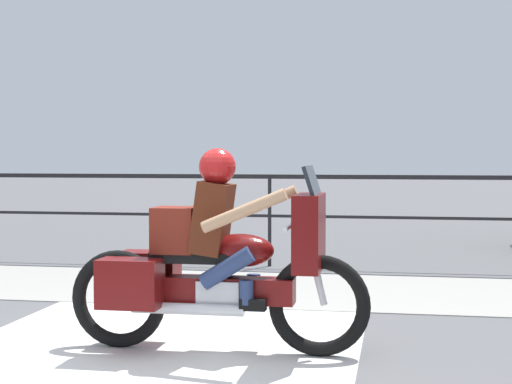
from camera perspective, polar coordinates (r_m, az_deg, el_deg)
name	(u,v)px	position (r m, az deg, el deg)	size (l,w,h in m)	color
ground_plane	(156,365)	(5.98, -7.30, -12.36)	(120.00, 120.00, 0.00)	#565659
sidewalk_band	(244,288)	(9.20, -0.88, -6.99)	(44.00, 2.40, 0.01)	#99968E
crosswalk_band	(129,371)	(5.83, -9.22, -12.71)	(3.22, 6.00, 0.01)	silver
fence_railing	(270,194)	(10.92, 1.00, -0.17)	(36.00, 0.05, 1.29)	black
motorcycle	(215,262)	(6.18, -3.03, -5.08)	(2.41, 0.76, 1.61)	black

